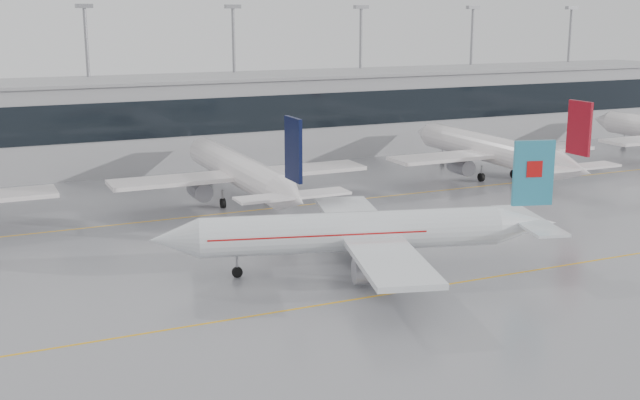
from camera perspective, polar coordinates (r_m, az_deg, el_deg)
name	(u,v)px	position (r m, az deg, el deg)	size (l,w,h in m)	color
ground	(384,295)	(62.76, 4.59, -6.72)	(320.00, 320.00, 0.00)	gray
taxi_line_main	(384,295)	(62.76, 4.59, -6.72)	(120.00, 0.25, 0.01)	gold
taxi_line_north	(252,210)	(89.02, -4.82, -0.74)	(120.00, 0.25, 0.01)	gold
terminal	(176,122)	(118.08, -10.19, 5.49)	(180.00, 15.00, 12.00)	#939397
terminal_glass	(190,118)	(110.65, -9.23, 5.81)	(180.00, 0.20, 5.00)	black
terminal_roof	(174,79)	(117.44, -10.31, 8.49)	(182.00, 16.00, 0.40)	gray
light_masts	(164,68)	(123.16, -11.04, 9.20)	(156.40, 1.00, 22.60)	gray
air_canada_jet	(367,232)	(67.32, 3.34, -2.29)	(34.45, 27.66, 10.80)	silver
parked_jet_c	(241,172)	(91.63, -5.65, 2.02)	(29.64, 36.96, 11.72)	white
parked_jet_d	(493,150)	(107.94, 12.22, 3.47)	(29.64, 36.96, 11.72)	white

